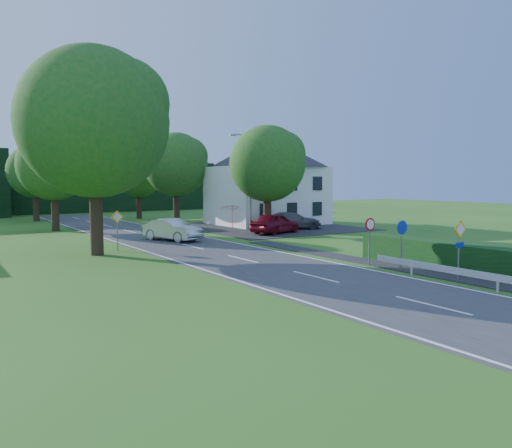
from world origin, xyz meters
TOP-DOWN VIEW (x-y plane):
  - road at (0.00, 20.00)m, footprint 7.00×80.00m
  - parking_pad at (12.00, 33.00)m, footprint 14.00×16.00m
  - line_edge_left at (-3.25, 20.00)m, footprint 0.12×80.00m
  - line_edge_right at (3.25, 20.00)m, footprint 0.12×80.00m
  - line_centre at (0.00, 20.00)m, footprint 0.12×80.00m
  - tree_main at (-6.00, 24.00)m, footprint 9.40×9.40m
  - tree_left_far at (-5.00, 40.00)m, footprint 7.00×7.00m
  - tree_right_far at (7.00, 42.00)m, footprint 7.40×7.40m
  - tree_left_back at (-4.50, 52.00)m, footprint 6.60×6.60m
  - tree_right_back at (6.00, 50.00)m, footprint 6.20×6.20m
  - tree_right_mid at (8.50, 28.00)m, footprint 7.00×7.00m
  - treeline_right at (8.00, 66.00)m, footprint 30.00×5.00m
  - house_white at (14.00, 36.00)m, footprint 10.60×8.40m
  - streetlight at (8.06, 30.00)m, footprint 2.03×0.18m
  - sign_priority_right at (4.30, 7.98)m, footprint 0.78×0.09m
  - sign_roundabout at (4.30, 10.98)m, footprint 0.64×0.08m
  - sign_speed_limit at (4.30, 12.97)m, footprint 0.64×0.11m
  - sign_priority_left at (-4.50, 24.98)m, footprint 0.78×0.09m
  - moving_car at (0.30, 27.86)m, footprint 3.13×4.96m
  - motorcycle at (1.29, 32.38)m, footprint 1.08×2.25m
  - parked_car_red at (9.18, 27.87)m, footprint 5.16×3.36m
  - parked_car_grey at (12.57, 30.03)m, footprint 5.48×3.68m
  - parked_car_silver_b at (13.85, 33.45)m, footprint 5.94×4.03m
  - parasol at (8.50, 33.44)m, footprint 2.94×2.97m

SIDE VIEW (x-z plane):
  - road at x=0.00m, z-range 0.00..0.04m
  - parking_pad at x=12.00m, z-range 0.00..0.04m
  - line_edge_left at x=-3.25m, z-range 0.04..0.05m
  - line_edge_right at x=3.25m, z-range 0.04..0.05m
  - line_centre at x=0.00m, z-range 0.04..0.05m
  - motorcycle at x=1.29m, z-range 0.04..1.18m
  - parked_car_grey at x=12.57m, z-range 0.04..1.51m
  - parked_car_silver_b at x=13.85m, z-range 0.04..1.55m
  - moving_car at x=0.30m, z-range 0.04..1.58m
  - parked_car_red at x=9.18m, z-range 0.04..1.67m
  - parasol at x=8.50m, z-range 0.04..2.17m
  - sign_roundabout at x=4.30m, z-range 0.49..2.86m
  - sign_priority_left at x=-4.50m, z-range 0.50..2.94m
  - sign_speed_limit at x=4.30m, z-range 0.58..2.95m
  - sign_priority_right at x=4.30m, z-range 0.50..3.09m
  - treeline_right at x=8.00m, z-range 0.00..7.00m
  - tree_right_back at x=6.00m, z-range 0.00..7.56m
  - tree_left_back at x=-4.50m, z-range 0.00..8.07m
  - tree_left_far at x=-5.00m, z-range 0.00..8.58m
  - tree_right_mid at x=8.50m, z-range 0.00..8.58m
  - house_white at x=14.00m, z-range 0.11..8.71m
  - streetlight at x=8.06m, z-range 0.46..8.46m
  - tree_right_far at x=7.00m, z-range 0.00..9.09m
  - tree_main at x=-6.00m, z-range 0.00..11.64m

